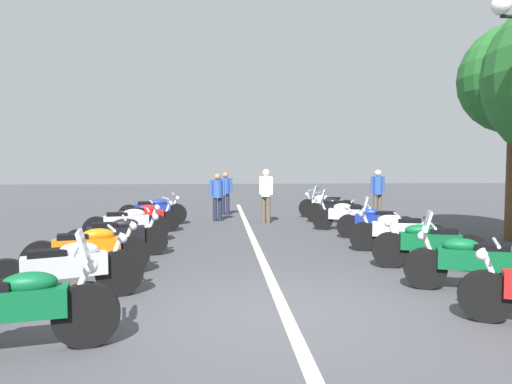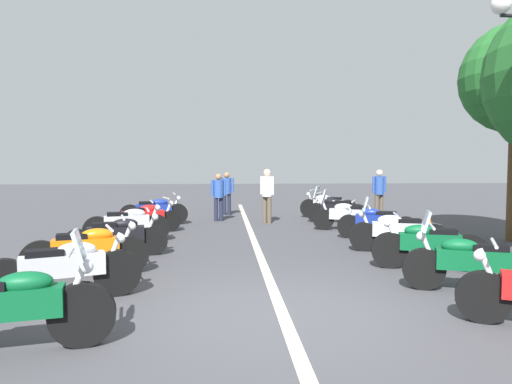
% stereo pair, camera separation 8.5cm
% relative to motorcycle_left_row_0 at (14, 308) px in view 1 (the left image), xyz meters
% --- Properties ---
extents(ground_plane, '(80.00, 80.00, 0.00)m').
position_rel_motorcycle_left_row_0_xyz_m(ground_plane, '(0.98, -2.88, -0.48)').
color(ground_plane, '#424247').
extents(lane_centre_stripe, '(22.22, 0.16, 0.01)m').
position_rel_motorcycle_left_row_0_xyz_m(lane_centre_stripe, '(5.63, -2.88, -0.48)').
color(lane_centre_stripe, beige).
rests_on(lane_centre_stripe, ground_plane).
extents(motorcycle_left_row_0, '(0.73, 2.07, 1.23)m').
position_rel_motorcycle_left_row_0_xyz_m(motorcycle_left_row_0, '(0.00, 0.00, 0.00)').
color(motorcycle_left_row_0, black).
rests_on(motorcycle_left_row_0, ground_plane).
extents(motorcycle_left_row_1, '(0.98, 2.02, 1.02)m').
position_rel_motorcycle_left_row_0_xyz_m(motorcycle_left_row_1, '(1.71, 0.07, -0.01)').
color(motorcycle_left_row_1, black).
rests_on(motorcycle_left_row_1, ground_plane).
extents(motorcycle_left_row_2, '(0.82, 2.04, 1.01)m').
position_rel_motorcycle_left_row_0_xyz_m(motorcycle_left_row_2, '(3.14, 0.19, -0.02)').
color(motorcycle_left_row_2, black).
rests_on(motorcycle_left_row_2, ground_plane).
extents(motorcycle_left_row_3, '(0.75, 2.07, 0.98)m').
position_rel_motorcycle_left_row_0_xyz_m(motorcycle_left_row_3, '(4.75, 0.07, -0.03)').
color(motorcycle_left_row_3, black).
rests_on(motorcycle_left_row_3, ground_plane).
extents(motorcycle_left_row_4, '(0.77, 2.04, 1.01)m').
position_rel_motorcycle_left_row_0_xyz_m(motorcycle_left_row_4, '(6.50, 0.23, -0.01)').
color(motorcycle_left_row_4, black).
rests_on(motorcycle_left_row_4, ground_plane).
extents(motorcycle_left_row_5, '(0.99, 2.03, 0.98)m').
position_rel_motorcycle_left_row_0_xyz_m(motorcycle_left_row_5, '(7.97, 0.11, -0.03)').
color(motorcycle_left_row_5, black).
rests_on(motorcycle_left_row_5, ground_plane).
extents(motorcycle_left_row_6, '(0.70, 2.12, 1.01)m').
position_rel_motorcycle_left_row_0_xyz_m(motorcycle_left_row_6, '(9.68, 0.08, -0.01)').
color(motorcycle_left_row_6, black).
rests_on(motorcycle_left_row_6, ground_plane).
extents(motorcycle_right_row_1, '(0.92, 1.92, 1.21)m').
position_rel_motorcycle_left_row_0_xyz_m(motorcycle_right_row_1, '(1.75, -5.78, -0.01)').
color(motorcycle_right_row_1, black).
rests_on(motorcycle_right_row_1, ground_plane).
extents(motorcycle_right_row_2, '(0.85, 2.01, 1.01)m').
position_rel_motorcycle_left_row_0_xyz_m(motorcycle_right_row_2, '(3.21, -5.82, -0.02)').
color(motorcycle_right_row_2, black).
rests_on(motorcycle_right_row_2, ground_plane).
extents(motorcycle_right_row_3, '(0.87, 2.07, 1.21)m').
position_rel_motorcycle_left_row_0_xyz_m(motorcycle_right_row_3, '(4.83, -5.89, -0.01)').
color(motorcycle_right_row_3, black).
rests_on(motorcycle_right_row_3, ground_plane).
extents(motorcycle_right_row_4, '(1.01, 1.91, 0.99)m').
position_rel_motorcycle_left_row_0_xyz_m(motorcycle_right_row_4, '(6.48, -6.00, -0.03)').
color(motorcycle_right_row_4, black).
rests_on(motorcycle_right_row_4, ground_plane).
extents(motorcycle_right_row_5, '(0.99, 2.04, 1.19)m').
position_rel_motorcycle_left_row_0_xyz_m(motorcycle_right_row_5, '(8.02, -5.72, -0.02)').
color(motorcycle_right_row_5, black).
rests_on(motorcycle_right_row_5, ground_plane).
extents(motorcycle_right_row_6, '(1.09, 1.85, 1.21)m').
position_rel_motorcycle_left_row_0_xyz_m(motorcycle_right_row_6, '(9.73, -5.77, -0.01)').
color(motorcycle_right_row_6, black).
rests_on(motorcycle_right_row_6, ground_plane).
extents(motorcycle_right_row_7, '(1.02, 1.93, 1.02)m').
position_rel_motorcycle_left_row_0_xyz_m(motorcycle_right_row_7, '(11.10, -5.83, -0.01)').
color(motorcycle_right_row_7, black).
rests_on(motorcycle_right_row_7, ground_plane).
extents(traffic_cone_0, '(0.36, 0.36, 0.61)m').
position_rel_motorcycle_left_row_0_xyz_m(traffic_cone_0, '(6.45, -7.39, -0.19)').
color(traffic_cone_0, orange).
rests_on(traffic_cone_0, ground_plane).
extents(bystander_0, '(0.32, 0.53, 1.63)m').
position_rel_motorcycle_left_row_0_xyz_m(bystander_0, '(12.41, -2.23, 0.47)').
color(bystander_0, '#1E2338').
rests_on(bystander_0, ground_plane).
extents(bystander_1, '(0.32, 0.52, 1.74)m').
position_rel_motorcycle_left_row_0_xyz_m(bystander_1, '(10.81, -7.60, 0.54)').
color(bystander_1, brown).
rests_on(bystander_1, ground_plane).
extents(bystander_2, '(0.38, 0.42, 1.77)m').
position_rel_motorcycle_left_row_0_xyz_m(bystander_2, '(9.87, -3.53, 0.57)').
color(bystander_2, brown).
rests_on(bystander_2, ground_plane).
extents(bystander_3, '(0.32, 0.51, 1.61)m').
position_rel_motorcycle_left_row_0_xyz_m(bystander_3, '(10.54, -1.94, 0.46)').
color(bystander_3, '#1E2338').
rests_on(bystander_3, ground_plane).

